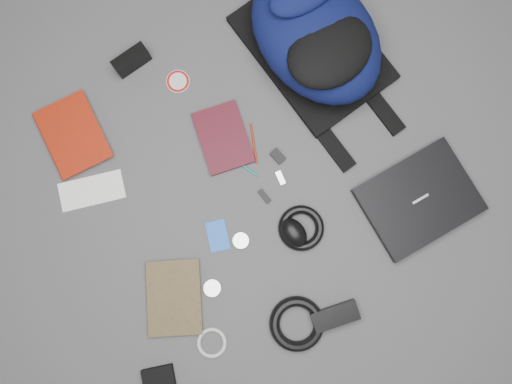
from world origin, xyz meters
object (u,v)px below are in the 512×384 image
backpack (316,36)px  compact_camera (131,60)px  laptop (419,199)px  mouse (294,233)px  power_brick (335,316)px  dvd_case (223,138)px  comic_book (147,299)px  pouch (159,383)px  textbook_red (47,148)px

backpack → compact_camera: (-0.51, 0.23, -0.07)m
laptop → mouse: bearing=165.0°
laptop → power_brick: bearing=-156.7°
dvd_case → laptop: bearing=-36.3°
comic_book → mouse: size_ratio=2.31×
laptop → compact_camera: bearing=124.0°
laptop → pouch: (-0.94, -0.10, -0.00)m
mouse → dvd_case: bearing=90.5°
comic_book → power_brick: bearing=-8.4°
power_brick → pouch: power_brick is taller
backpack → mouse: 0.59m
compact_camera → textbook_red: bearing=-169.2°
backpack → laptop: backpack is taller
compact_camera → power_brick: compact_camera is taller
backpack → mouse: bearing=-132.5°
backpack → comic_book: backpack is taller
backpack → textbook_red: bearing=165.0°
laptop → backpack: bearing=93.7°
mouse → pouch: mouse is taller
power_brick → dvd_case: bearing=103.7°
textbook_red → mouse: (0.53, -0.59, 0.01)m
textbook_red → pouch: size_ratio=2.52×
compact_camera → comic_book: bearing=-121.0°
backpack → power_brick: size_ratio=3.71×
textbook_red → compact_camera: compact_camera is taller
laptop → textbook_red: (-0.91, 0.69, -0.00)m
mouse → pouch: (-0.56, -0.19, -0.01)m
dvd_case → pouch: bearing=-122.4°
comic_book → compact_camera: compact_camera is taller
backpack → compact_camera: backpack is taller
comic_book → mouse: mouse is taller
dvd_case → comic_book: bearing=-133.0°
backpack → laptop: size_ratio=1.58×
comic_book → dvd_case: size_ratio=1.09×
dvd_case → compact_camera: (-0.13, 0.34, 0.02)m
laptop → textbook_red: bearing=142.1°
comic_book → compact_camera: (0.30, 0.66, 0.02)m
power_brick → mouse: bearing=98.0°
comic_book → mouse: (0.48, -0.04, 0.02)m
dvd_case → mouse: (0.05, -0.36, 0.02)m
pouch → textbook_red: bearing=88.2°
mouse → power_brick: mouse is taller
laptop → pouch: laptop is taller
compact_camera → pouch: compact_camera is taller
compact_camera → mouse: bearing=-82.5°
compact_camera → power_brick: bearing=-87.1°
backpack → mouse: backpack is taller
textbook_red → pouch: (-0.02, -0.78, -0.00)m
compact_camera → dvd_case: bearing=-75.7°
textbook_red → mouse: size_ratio=2.43×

